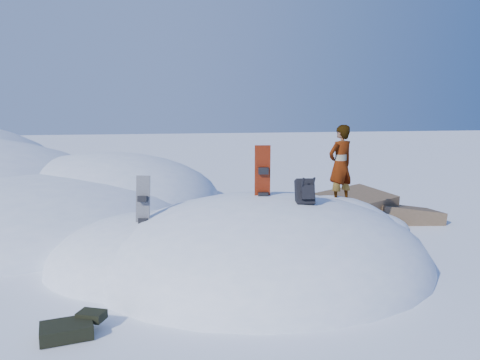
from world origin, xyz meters
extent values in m
plane|color=white|center=(0.00, 0.00, 0.00)|extent=(120.00, 120.00, 0.00)
ellipsoid|color=white|center=(0.00, 0.00, 0.00)|extent=(7.00, 6.00, 3.00)
ellipsoid|color=white|center=(-2.20, 0.60, 0.00)|extent=(4.40, 4.00, 2.20)
ellipsoid|color=white|center=(1.80, 0.80, 0.00)|extent=(3.60, 3.20, 2.50)
ellipsoid|color=white|center=(-6.00, 5.00, 0.00)|extent=(10.00, 9.00, 2.80)
ellipsoid|color=white|center=(-3.50, 7.50, 0.00)|extent=(8.00, 8.00, 3.60)
ellipsoid|color=white|center=(-5.50, 4.00, 0.00)|extent=(6.00, 5.00, 1.80)
cube|color=brown|center=(3.60, 3.40, 0.10)|extent=(2.82, 2.41, 1.62)
cube|color=brown|center=(5.20, 3.00, -0.10)|extent=(2.16, 1.80, 1.33)
cube|color=brown|center=(4.20, 4.60, 0.00)|extent=(2.08, 2.01, 1.10)
ellipsoid|color=white|center=(3.20, 2.40, 0.00)|extent=(3.20, 2.40, 1.00)
cube|color=#B02909|center=(-0.04, 0.02, 1.67)|extent=(0.34, 0.20, 1.70)
cube|color=black|center=(-0.04, -0.04, 2.01)|extent=(0.23, 0.17, 0.14)
cube|color=black|center=(-0.04, -0.04, 1.50)|extent=(0.23, 0.17, 0.14)
cube|color=black|center=(-2.43, 0.13, 1.22)|extent=(0.33, 0.30, 1.46)
cube|color=black|center=(-2.43, 0.07, 1.52)|extent=(0.20, 0.17, 0.13)
cube|color=black|center=(-2.43, 0.07, 1.08)|extent=(0.20, 0.17, 0.13)
cube|color=black|center=(0.63, -0.61, 1.64)|extent=(0.41, 0.45, 0.55)
cube|color=black|center=(0.63, -0.76, 1.66)|extent=(0.27, 0.23, 0.30)
cylinder|color=black|center=(0.52, -0.74, 1.77)|extent=(0.04, 0.20, 0.36)
cylinder|color=black|center=(0.74, -0.74, 1.77)|extent=(0.04, 0.20, 0.36)
cube|color=black|center=(-3.60, -2.33, 0.11)|extent=(0.78, 0.60, 0.20)
cube|color=black|center=(-3.27, -2.11, 0.20)|extent=(0.46, 0.41, 0.13)
imported|color=slate|center=(2.04, 0.82, 1.98)|extent=(0.77, 0.63, 1.82)
camera|label=1|loc=(-2.65, -8.97, 3.18)|focal=35.00mm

